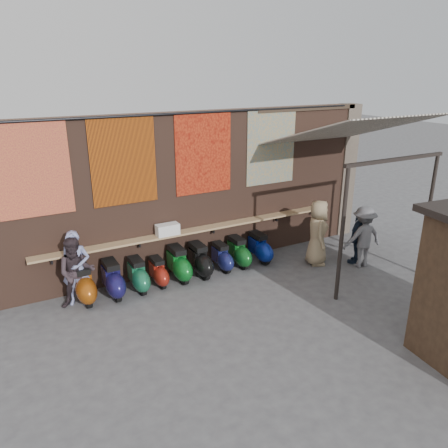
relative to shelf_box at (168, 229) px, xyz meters
name	(u,v)px	position (x,y,z in m)	size (l,w,h in m)	color
ground	(243,310)	(0.80, -2.30, -1.26)	(70.00, 70.00, 0.00)	#474749
brick_wall	(190,192)	(0.80, 0.40, 0.74)	(10.00, 0.40, 4.00)	brown
pier_right	(344,171)	(6.00, 0.40, 0.74)	(0.50, 0.50, 4.00)	#4C4238
eating_counter	(197,230)	(0.80, 0.03, -0.16)	(8.00, 0.32, 0.05)	#9E7A51
shelf_box	(168,229)	(0.00, 0.00, 0.00)	(0.56, 0.27, 0.27)	white
tapestry_redgold	(33,170)	(-2.80, 0.18, 1.74)	(1.50, 0.02, 2.00)	maroon
tapestry_sun	(124,161)	(-0.90, 0.18, 1.74)	(1.50, 0.02, 2.00)	#D5560C
tapestry_orange	(204,153)	(1.10, 0.18, 1.74)	(1.50, 0.02, 2.00)	#B43616
tapestry_multi	(271,147)	(3.10, 0.18, 1.74)	(1.50, 0.02, 2.00)	teal
hang_rail	(192,113)	(0.80, 0.17, 2.72)	(0.06, 0.06, 9.50)	black
scooter_stool_0	(84,285)	(-2.14, -0.28, -0.84)	(0.40, 0.90, 0.85)	#98460D
scooter_stool_1	(113,280)	(-1.51, -0.34, -0.84)	(0.40, 0.88, 0.84)	#17134A
scooter_stool_2	(138,275)	(-0.92, -0.34, -0.87)	(0.37, 0.82, 0.78)	#196542
scooter_stool_3	(158,272)	(-0.40, -0.31, -0.92)	(0.32, 0.71, 0.68)	maroon
scooter_stool_4	(179,264)	(0.14, -0.29, -0.84)	(0.40, 0.89, 0.84)	#0E621F
scooter_stool_5	(200,260)	(0.69, -0.32, -0.85)	(0.39, 0.87, 0.83)	black
scooter_stool_6	(222,257)	(1.34, -0.30, -0.91)	(0.34, 0.75, 0.71)	#161B4F
scooter_stool_7	(238,252)	(1.84, -0.29, -0.87)	(0.37, 0.82, 0.78)	#10511B
scooter_stool_8	(259,248)	(2.49, -0.30, -0.87)	(0.37, 0.83, 0.79)	navy
diner_left	(76,268)	(-2.27, -0.30, -0.41)	(0.62, 0.41, 1.71)	#8189BC
diner_right	(77,273)	(-2.28, -0.42, -0.46)	(0.78, 0.61, 1.61)	#2F2529
shopper_navy	(358,236)	(4.74, -1.65, -0.50)	(0.90, 0.37, 1.53)	black
shopper_grey	(363,237)	(4.70, -1.84, -0.44)	(1.06, 0.61, 1.65)	slate
shopper_tan	(318,233)	(3.76, -1.15, -0.38)	(0.86, 0.56, 1.76)	#96805F
awning_canvas	(349,130)	(4.30, -1.40, 2.29)	(3.20, 3.40, 0.03)	beige
awning_ledger	(309,108)	(4.30, 0.19, 2.69)	(3.30, 0.08, 0.12)	#33261C
awning_header	(396,159)	(4.30, -2.90, 1.82)	(3.00, 0.08, 0.08)	black
awning_post_left	(342,235)	(2.90, -2.90, 0.29)	(0.09, 0.09, 3.10)	black
awning_post_right	(428,216)	(5.70, -2.90, 0.29)	(0.09, 0.09, 3.10)	black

